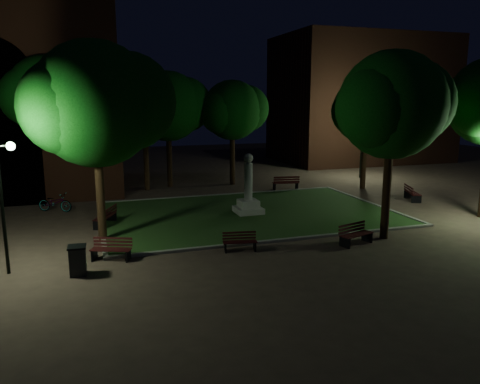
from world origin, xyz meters
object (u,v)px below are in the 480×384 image
object	(u,v)px
bench_west_near	(112,250)
bench_near_right	(355,235)
monument	(248,197)
bench_far_side	(286,183)
bench_left_side	(106,217)
bench_right_side	(412,193)
bicycle	(55,202)
bench_near_left	(240,242)
trash_bin	(78,260)

from	to	relation	value
bench_west_near	bench_near_right	bearing A→B (deg)	16.09
monument	bench_far_side	size ratio (longest dim) A/B	1.72
bench_left_side	bench_far_side	distance (m)	13.24
bench_right_side	bicycle	distance (m)	20.81
bench_near_left	bench_left_side	distance (m)	7.49
bench_left_side	trash_bin	bearing A→B (deg)	12.43
bench_far_side	trash_bin	distance (m)	17.85
bench_near_left	bench_left_side	size ratio (longest dim) A/B	0.80
bicycle	bench_near_right	bearing A→B (deg)	-101.37
bench_near_left	trash_bin	bearing A→B (deg)	-162.70
bench_west_near	bench_right_side	distance (m)	18.75
bench_west_near	bench_left_side	xyz separation A→B (m)	(0.03, 5.08, 0.05)
bench_near_right	bench_right_side	size ratio (longest dim) A/B	0.96
bicycle	bench_right_side	bearing A→B (deg)	-72.17
bench_near_right	bench_far_side	bearing A→B (deg)	63.06
bench_left_side	bench_west_near	bearing A→B (deg)	23.13
bench_west_near	trash_bin	distance (m)	1.76
bicycle	trash_bin	bearing A→B (deg)	-144.74
bench_right_side	bicycle	xyz separation A→B (m)	(-20.48, 3.71, 0.08)
bench_near_left	bench_west_near	distance (m)	5.06
monument	bench_near_left	distance (m)	6.18
monument	bench_far_side	bearing A→B (deg)	50.20
bench_near_left	bench_left_side	bearing A→B (deg)	142.15
bench_near_right	bench_left_side	bearing A→B (deg)	130.36
bench_near_left	bench_west_near	xyz separation A→B (m)	(-5.03, 0.50, 0.04)
trash_bin	bench_near_left	bearing A→B (deg)	7.02
bench_left_side	bench_right_side	bearing A→B (deg)	114.33
bench_left_side	trash_bin	size ratio (longest dim) A/B	1.71
monument	bench_near_left	world-z (taller)	monument
bench_near_left	bench_right_side	xyz separation A→B (m)	(12.94, 5.85, 0.08)
bench_near_right	bench_right_side	xyz separation A→B (m)	(8.00, 6.57, 0.02)
bench_right_side	bench_near_right	bearing A→B (deg)	149.92
bench_far_side	bicycle	bearing A→B (deg)	17.02
monument	trash_bin	world-z (taller)	monument
bicycle	bench_left_side	bearing A→B (deg)	-119.37
monument	trash_bin	size ratio (longest dim) A/B	3.02
trash_bin	bench_near_right	bearing A→B (deg)	0.28
trash_bin	bicycle	size ratio (longest dim) A/B	0.54
bench_near_left	trash_bin	xyz separation A→B (m)	(-6.24, -0.77, 0.18)
bench_near_right	bicycle	xyz separation A→B (m)	(-12.48, 10.27, 0.10)
bench_near_right	trash_bin	bearing A→B (deg)	162.99
bench_left_side	bench_right_side	distance (m)	17.94
bench_near_left	bench_near_right	xyz separation A→B (m)	(4.94, -0.71, 0.06)
bench_near_left	bench_far_side	bearing A→B (deg)	68.48
bench_west_near	bicycle	world-z (taller)	bicycle
bench_far_side	bench_left_side	bearing A→B (deg)	35.71
bench_right_side	bench_far_side	size ratio (longest dim) A/B	0.95
monument	bench_left_side	distance (m)	7.37
bench_west_near	bench_far_side	size ratio (longest dim) A/B	0.87
monument	bench_near_right	world-z (taller)	monument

